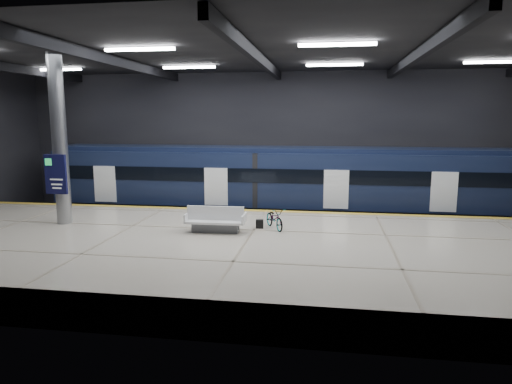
# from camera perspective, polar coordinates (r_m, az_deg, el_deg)

# --- Properties ---
(ground) EXTENTS (30.00, 30.00, 0.00)m
(ground) POSITION_cam_1_polar(r_m,az_deg,el_deg) (19.15, 0.21, -7.25)
(ground) COLOR black
(ground) RESTS_ON ground
(room_shell) EXTENTS (30.10, 16.10, 8.05)m
(room_shell) POSITION_cam_1_polar(r_m,az_deg,el_deg) (18.37, 0.22, 10.12)
(room_shell) COLOR black
(room_shell) RESTS_ON ground
(platform) EXTENTS (30.00, 11.00, 1.10)m
(platform) POSITION_cam_1_polar(r_m,az_deg,el_deg) (16.63, -1.09, -7.85)
(platform) COLOR beige
(platform) RESTS_ON ground
(safety_strip) EXTENTS (30.00, 0.40, 0.01)m
(safety_strip) POSITION_cam_1_polar(r_m,az_deg,el_deg) (21.53, 1.31, -2.37)
(safety_strip) COLOR gold
(safety_strip) RESTS_ON platform
(rails) EXTENTS (30.00, 1.52, 0.16)m
(rails) POSITION_cam_1_polar(r_m,az_deg,el_deg) (24.41, 2.15, -3.44)
(rails) COLOR gray
(rails) RESTS_ON ground
(train) EXTENTS (29.40, 2.84, 3.79)m
(train) POSITION_cam_1_polar(r_m,az_deg,el_deg) (23.90, 7.03, 1.05)
(train) COLOR black
(train) RESTS_ON ground
(bench) EXTENTS (2.30, 1.00, 1.01)m
(bench) POSITION_cam_1_polar(r_m,az_deg,el_deg) (17.63, -5.08, -3.86)
(bench) COLOR #595B60
(bench) RESTS_ON platform
(bicycle) EXTENTS (1.26, 1.68, 0.84)m
(bicycle) POSITION_cam_1_polar(r_m,az_deg,el_deg) (18.03, 2.35, -3.31)
(bicycle) COLOR #99999E
(bicycle) RESTS_ON platform
(pannier_bag) EXTENTS (0.32, 0.21, 0.35)m
(pannier_bag) POSITION_cam_1_polar(r_m,az_deg,el_deg) (18.16, 0.46, -4.01)
(pannier_bag) COLOR black
(pannier_bag) RESTS_ON platform
(info_column) EXTENTS (0.90, 0.78, 6.90)m
(info_column) POSITION_cam_1_polar(r_m,az_deg,el_deg) (20.25, -23.38, 5.73)
(info_column) COLOR #9EA0A5
(info_column) RESTS_ON platform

